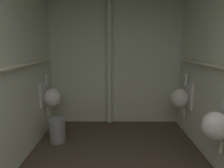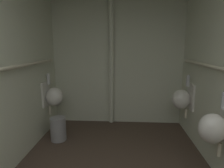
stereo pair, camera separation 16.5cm
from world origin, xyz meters
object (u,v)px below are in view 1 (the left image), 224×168
object	(u,v)px
standpipe_back_wall	(109,62)
waste_bin	(57,130)
urinal_left_mid	(51,97)
urinal_right_mid	(217,125)
urinal_right_far	(181,98)

from	to	relation	value
standpipe_back_wall	waste_bin	bearing A→B (deg)	-137.38
urinal_left_mid	waste_bin	world-z (taller)	urinal_left_mid
urinal_right_mid	standpipe_back_wall	size ratio (longest dim) A/B	0.31
urinal_right_mid	waste_bin	xyz separation A→B (m)	(-2.10, 0.90, -0.48)
urinal_right_far	waste_bin	size ratio (longest dim) A/B	1.91
urinal_right_mid	urinal_left_mid	bearing A→B (deg)	152.00
urinal_left_mid	urinal_right_mid	bearing A→B (deg)	-28.00
urinal_left_mid	urinal_right_far	xyz separation A→B (m)	(2.27, -0.04, 0.00)
urinal_right_mid	urinal_right_far	world-z (taller)	same
standpipe_back_wall	urinal_left_mid	bearing A→B (deg)	-155.35
urinal_left_mid	waste_bin	xyz separation A→B (m)	(0.17, -0.31, -0.48)
standpipe_back_wall	urinal_right_far	bearing A→B (deg)	-21.85
urinal_right_far	standpipe_back_wall	distance (m)	1.47
urinal_left_mid	urinal_right_far	distance (m)	2.27
urinal_right_mid	standpipe_back_wall	xyz separation A→B (m)	(-1.25, 1.67, 0.57)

